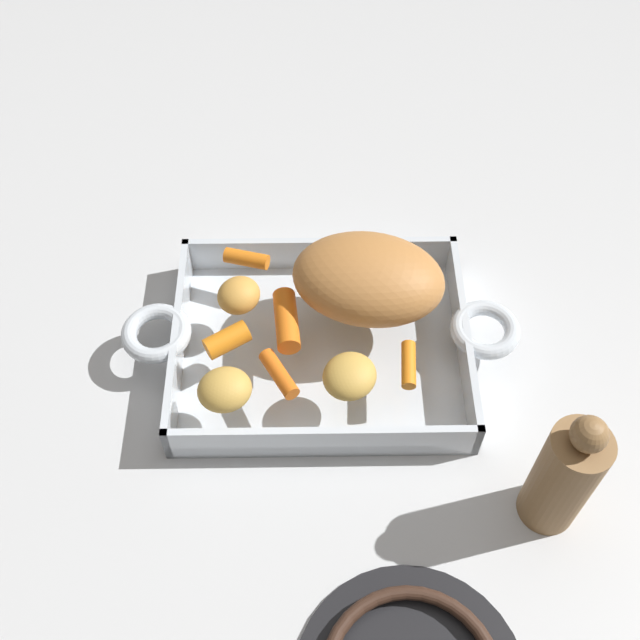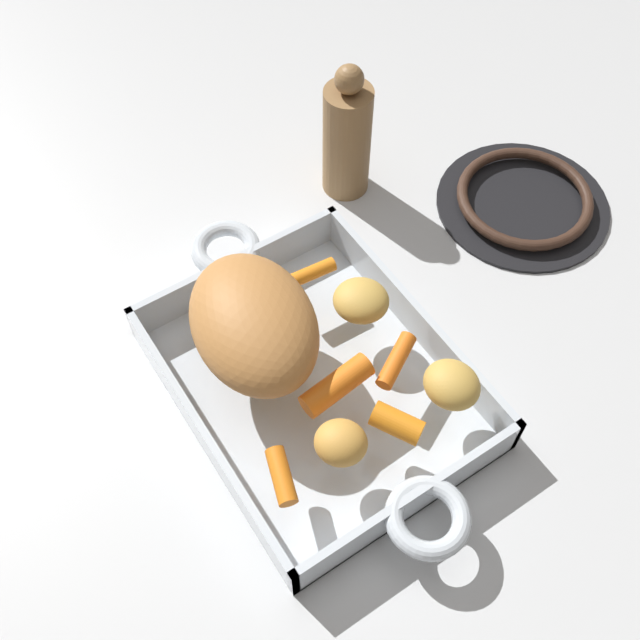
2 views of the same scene
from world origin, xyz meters
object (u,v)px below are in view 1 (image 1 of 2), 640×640
at_px(pork_roast, 368,279).
at_px(baby_carrot_northeast, 286,319).
at_px(baby_carrot_southeast, 227,340).
at_px(pepper_mill, 564,476).
at_px(baby_carrot_northwest, 279,374).
at_px(baby_carrot_center_left, 409,365).
at_px(potato_golden_small, 239,295).
at_px(potato_near_roast, 350,376).
at_px(roasting_dish, 321,345).
at_px(potato_halved, 225,390).
at_px(baby_carrot_long, 247,259).

distance_m(pork_roast, baby_carrot_northeast, 0.09).
height_order(baby_carrot_southeast, pepper_mill, pepper_mill).
xyz_separation_m(pork_roast, baby_carrot_northwest, (0.09, 0.10, -0.03)).
bearing_deg(baby_carrot_center_left, pork_roast, -66.86).
height_order(baby_carrot_center_left, potato_golden_small, potato_golden_small).
xyz_separation_m(baby_carrot_southeast, potato_near_roast, (-0.12, 0.05, 0.00)).
bearing_deg(baby_carrot_northeast, roasting_dish, 176.55).
xyz_separation_m(potato_golden_small, potato_near_roast, (-0.11, 0.10, -0.00)).
bearing_deg(potato_golden_small, pepper_mill, 144.80).
height_order(potato_golden_small, potato_halved, potato_halved).
relative_size(baby_carrot_southeast, potato_halved, 0.86).
bearing_deg(pork_roast, pepper_mill, 127.16).
distance_m(baby_carrot_northwest, potato_halved, 0.06).
height_order(potato_near_roast, pepper_mill, pepper_mill).
height_order(potato_golden_small, potato_near_roast, potato_golden_small).
bearing_deg(potato_near_roast, pork_roast, -102.02).
relative_size(baby_carrot_northeast, baby_carrot_center_left, 1.42).
distance_m(baby_carrot_center_left, pepper_mill, 0.18).
relative_size(baby_carrot_northwest, potato_golden_small, 1.22).
distance_m(baby_carrot_northwest, pepper_mill, 0.28).
distance_m(roasting_dish, potato_near_roast, 0.09).
distance_m(baby_carrot_southeast, potato_near_roast, 0.13).
bearing_deg(pepper_mill, potato_near_roast, -30.75).
xyz_separation_m(potato_near_roast, pepper_mill, (-0.19, 0.11, 0.01)).
xyz_separation_m(baby_carrot_northeast, potato_near_roast, (-0.06, 0.07, 0.00)).
bearing_deg(baby_carrot_long, potato_golden_small, 84.81).
relative_size(roasting_dish, baby_carrot_center_left, 8.44).
bearing_deg(baby_carrot_southeast, baby_carrot_northwest, 143.81).
distance_m(baby_carrot_long, potato_near_roast, 0.19).
distance_m(roasting_dish, potato_halved, 0.14).
height_order(baby_carrot_southeast, baby_carrot_northeast, baby_carrot_northeast).
relative_size(baby_carrot_northeast, potato_halved, 1.33).
xyz_separation_m(baby_carrot_northwest, potato_halved, (0.05, 0.02, 0.01)).
xyz_separation_m(baby_carrot_long, pepper_mill, (-0.29, 0.27, 0.02)).
bearing_deg(potato_golden_small, roasting_dish, 160.88).
xyz_separation_m(baby_carrot_southeast, baby_carrot_center_left, (-0.18, 0.03, -0.00)).
height_order(baby_carrot_northeast, baby_carrot_long, baby_carrot_northeast).
relative_size(baby_carrot_center_left, potato_golden_small, 1.07).
bearing_deg(baby_carrot_long, roasting_dish, 132.92).
distance_m(roasting_dish, baby_carrot_long, 0.13).
relative_size(roasting_dish, potato_halved, 7.90).
xyz_separation_m(roasting_dish, baby_carrot_northeast, (0.04, -0.00, 0.05)).
relative_size(baby_carrot_center_left, pepper_mill, 0.29).
bearing_deg(potato_near_roast, baby_carrot_northwest, -6.81).
distance_m(baby_carrot_northeast, potato_golden_small, 0.06).
relative_size(baby_carrot_northwest, potato_halved, 1.07).
bearing_deg(baby_carrot_center_left, potato_golden_small, -25.48).
distance_m(potato_halved, pepper_mill, 0.32).
height_order(baby_carrot_long, pepper_mill, pepper_mill).
relative_size(baby_carrot_long, potato_golden_small, 1.05).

